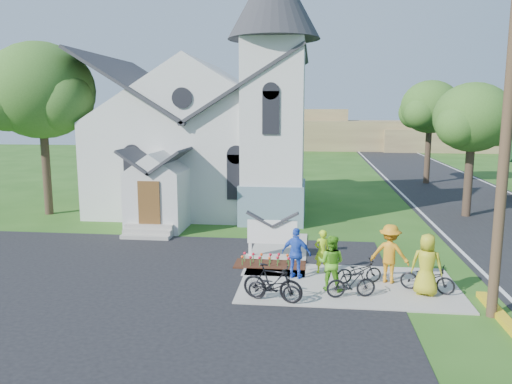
# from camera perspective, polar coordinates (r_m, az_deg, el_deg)

# --- Properties ---
(ground) EXTENTS (120.00, 120.00, 0.00)m
(ground) POSITION_cam_1_polar(r_m,az_deg,el_deg) (16.29, 5.20, -11.01)
(ground) COLOR #265017
(ground) RESTS_ON ground
(parking_lot) EXTENTS (20.00, 16.00, 0.02)m
(parking_lot) POSITION_cam_1_polar(r_m,az_deg,el_deg) (16.16, -21.24, -11.77)
(parking_lot) COLOR black
(parking_lot) RESTS_ON ground
(road) EXTENTS (8.00, 90.00, 0.02)m
(road) POSITION_cam_1_polar(r_m,az_deg,el_deg) (32.28, 23.93, -1.45)
(road) COLOR black
(road) RESTS_ON ground
(sidewalk) EXTENTS (7.00, 4.00, 0.05)m
(sidewalk) POSITION_cam_1_polar(r_m,az_deg,el_deg) (16.79, 10.45, -10.40)
(sidewalk) COLOR #99968A
(sidewalk) RESTS_ON ground
(church) EXTENTS (12.35, 12.00, 13.00)m
(church) POSITION_cam_1_polar(r_m,az_deg,el_deg) (28.33, -5.26, 8.57)
(church) COLOR silver
(church) RESTS_ON ground
(church_sign) EXTENTS (2.20, 0.40, 1.70)m
(church_sign) POSITION_cam_1_polar(r_m,az_deg,el_deg) (19.10, 1.87, -4.65)
(church_sign) COLOR #99968A
(church_sign) RESTS_ON ground
(flower_bed) EXTENTS (2.60, 1.10, 0.07)m
(flower_bed) POSITION_cam_1_polar(r_m,az_deg,el_deg) (18.51, 1.62, -8.31)
(flower_bed) COLOR #34180E
(flower_bed) RESTS_ON ground
(utility_pole) EXTENTS (3.45, 0.28, 10.00)m
(utility_pole) POSITION_cam_1_polar(r_m,az_deg,el_deg) (14.66, 27.02, 7.33)
(utility_pole) COLOR #4C3626
(utility_pole) RESTS_ON ground
(tree_lot_corner) EXTENTS (5.60, 5.60, 9.15)m
(tree_lot_corner) POSITION_cam_1_polar(r_m,az_deg,el_deg) (29.03, -23.37, 10.55)
(tree_lot_corner) COLOR #34241C
(tree_lot_corner) RESTS_ON ground
(tree_road_near) EXTENTS (4.00, 4.00, 7.05)m
(tree_road_near) POSITION_cam_1_polar(r_m,az_deg,el_deg) (28.47, 23.53, 7.75)
(tree_road_near) COLOR #34241C
(tree_road_near) RESTS_ON ground
(tree_road_mid) EXTENTS (4.40, 4.40, 7.80)m
(tree_road_mid) POSITION_cam_1_polar(r_m,az_deg,el_deg) (40.21, 19.30, 9.12)
(tree_road_mid) COLOR #34241C
(tree_road_mid) RESTS_ON ground
(distant_hills) EXTENTS (61.00, 10.00, 5.60)m
(distant_hills) POSITION_cam_1_polar(r_m,az_deg,el_deg) (71.74, 9.04, 6.60)
(distant_hills) COLOR brown
(distant_hills) RESTS_ON ground
(cyclist_0) EXTENTS (0.65, 0.54, 1.53)m
(cyclist_0) POSITION_cam_1_polar(r_m,az_deg,el_deg) (17.56, 7.54, -6.73)
(cyclist_0) COLOR #ACDE1A
(cyclist_0) RESTS_ON sidewalk
(bike_0) EXTENTS (1.71, 0.90, 0.85)m
(bike_0) POSITION_cam_1_polar(r_m,az_deg,el_deg) (15.03, 2.11, -10.82)
(bike_0) COLOR black
(bike_0) RESTS_ON sidewalk
(cyclist_1) EXTENTS (1.01, 0.89, 1.76)m
(cyclist_1) POSITION_cam_1_polar(r_m,az_deg,el_deg) (15.95, 8.58, -8.00)
(cyclist_1) COLOR #57AD20
(cyclist_1) RESTS_ON sidewalk
(bike_1) EXTENTS (1.94, 1.00, 1.12)m
(bike_1) POSITION_cam_1_polar(r_m,az_deg,el_deg) (15.00, 1.92, -10.32)
(bike_1) COLOR black
(bike_1) RESTS_ON sidewalk
(cyclist_2) EXTENTS (1.09, 0.70, 1.73)m
(cyclist_2) POSITION_cam_1_polar(r_m,az_deg,el_deg) (16.87, 4.64, -6.99)
(cyclist_2) COLOR blue
(cyclist_2) RESTS_ON sidewalk
(bike_2) EXTENTS (1.60, 0.90, 0.79)m
(bike_2) POSITION_cam_1_polar(r_m,az_deg,el_deg) (16.83, 11.68, -8.87)
(bike_2) COLOR black
(bike_2) RESTS_ON sidewalk
(cyclist_3) EXTENTS (1.42, 1.08, 1.94)m
(cyclist_3) POSITION_cam_1_polar(r_m,az_deg,el_deg) (16.99, 15.05, -6.81)
(cyclist_3) COLOR orange
(cyclist_3) RESTS_ON sidewalk
(bike_3) EXTENTS (1.57, 0.74, 0.91)m
(bike_3) POSITION_cam_1_polar(r_m,az_deg,el_deg) (15.55, 10.81, -10.18)
(bike_3) COLOR black
(bike_3) RESTS_ON sidewalk
(cyclist_4) EXTENTS (1.08, 0.87, 1.92)m
(cyclist_4) POSITION_cam_1_polar(r_m,az_deg,el_deg) (16.20, 18.93, -7.85)
(cyclist_4) COLOR gold
(cyclist_4) RESTS_ON sidewalk
(bike_4) EXTENTS (1.74, 1.12, 0.86)m
(bike_4) POSITION_cam_1_polar(r_m,az_deg,el_deg) (16.62, 18.99, -9.32)
(bike_4) COLOR black
(bike_4) RESTS_ON sidewalk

